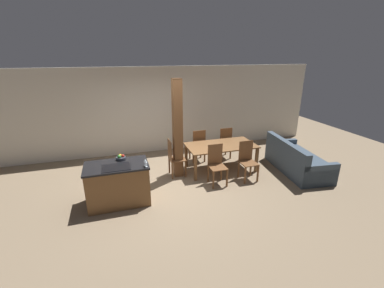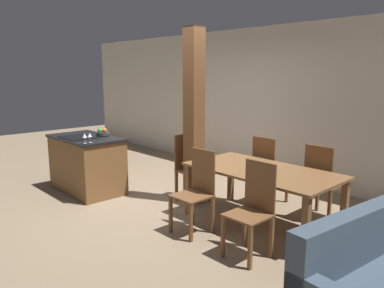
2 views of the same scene
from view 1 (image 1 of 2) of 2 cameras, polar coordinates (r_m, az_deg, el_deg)
ground_plane at (r=6.41m, az=-4.65°, el=-9.15°), size 16.00×16.00×0.00m
wall_back at (r=8.27m, az=-8.82°, el=7.33°), size 11.20×0.08×2.70m
kitchen_island at (r=5.74m, az=-16.09°, el=-8.49°), size 1.30×0.76×0.90m
fruit_bowl at (r=5.76m, az=-15.54°, el=-2.88°), size 0.21×0.21×0.11m
wine_glass_near at (r=5.24m, az=-10.24°, el=-3.95°), size 0.07×0.07×0.14m
wine_glass_middle at (r=5.32m, az=-10.36°, el=-3.62°), size 0.07×0.07×0.14m
dining_table at (r=7.03m, az=6.46°, el=-0.84°), size 1.87×0.98×0.72m
dining_chair_near_left at (r=6.31m, az=5.48°, el=-4.43°), size 0.40×0.40×0.99m
dining_chair_near_right at (r=6.66m, az=12.19°, el=-3.47°), size 0.40×0.40×0.99m
dining_chair_far_left at (r=7.55m, az=1.34°, el=-0.23°), size 0.40×0.40×0.99m
dining_chair_far_right at (r=7.84m, az=7.18°, el=0.39°), size 0.40×0.40×0.99m
dining_chair_head_end at (r=6.68m, az=-3.99°, el=-2.99°), size 0.40×0.40×0.99m
couch at (r=7.59m, az=22.14°, el=-3.52°), size 1.18×2.09×0.86m
timber_post at (r=6.45m, az=-3.23°, el=3.20°), size 0.23×0.23×2.52m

